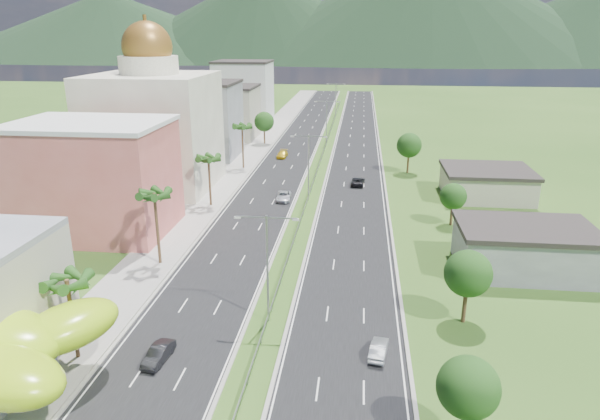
% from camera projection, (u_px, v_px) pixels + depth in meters
% --- Properties ---
extents(ground, '(500.00, 500.00, 0.00)m').
position_uv_depth(ground, '(248.00, 384.00, 43.17)').
color(ground, '#2D5119').
rests_on(ground, ground).
extents(road_left, '(11.00, 260.00, 0.04)m').
position_uv_depth(road_left, '(294.00, 149.00, 128.70)').
color(road_left, black).
rests_on(road_left, ground).
extents(road_right, '(11.00, 260.00, 0.04)m').
position_uv_depth(road_right, '(356.00, 150.00, 127.09)').
color(road_right, black).
rests_on(road_right, ground).
extents(sidewalk_left, '(7.00, 260.00, 0.12)m').
position_uv_depth(sidewalk_left, '(255.00, 148.00, 129.70)').
color(sidewalk_left, gray).
rests_on(sidewalk_left, ground).
extents(median_guardrail, '(0.10, 216.06, 0.76)m').
position_uv_depth(median_guardrail, '(319.00, 165.00, 110.75)').
color(median_guardrail, gray).
rests_on(median_guardrail, ground).
extents(streetlight_median_b, '(6.04, 0.25, 11.00)m').
position_uv_depth(streetlight_median_b, '(267.00, 258.00, 50.43)').
color(streetlight_median_b, gray).
rests_on(streetlight_median_b, ground).
extents(streetlight_median_c, '(6.04, 0.25, 11.00)m').
position_uv_depth(streetlight_median_c, '(309.00, 160.00, 88.09)').
color(streetlight_median_c, gray).
rests_on(streetlight_median_c, ground).
extents(streetlight_median_d, '(6.04, 0.25, 11.00)m').
position_uv_depth(streetlight_median_d, '(327.00, 118.00, 130.45)').
color(streetlight_median_d, gray).
rests_on(streetlight_median_d, ground).
extents(streetlight_median_e, '(6.04, 0.25, 11.00)m').
position_uv_depth(streetlight_median_e, '(336.00, 97.00, 172.82)').
color(streetlight_median_e, gray).
rests_on(streetlight_median_e, ground).
extents(pink_shophouse, '(20.00, 15.00, 15.00)m').
position_uv_depth(pink_shophouse, '(95.00, 180.00, 73.89)').
color(pink_shophouse, '#C75A51').
rests_on(pink_shophouse, ground).
extents(domed_building, '(20.00, 20.00, 28.70)m').
position_uv_depth(domed_building, '(154.00, 124.00, 94.32)').
color(domed_building, beige).
rests_on(domed_building, ground).
extents(midrise_grey, '(16.00, 15.00, 16.00)m').
position_uv_depth(midrise_grey, '(201.00, 121.00, 118.82)').
color(midrise_grey, slate).
rests_on(midrise_grey, ground).
extents(midrise_beige, '(16.00, 15.00, 13.00)m').
position_uv_depth(midrise_beige, '(226.00, 113.00, 140.01)').
color(midrise_beige, '#ACA58E').
rests_on(midrise_beige, ground).
extents(midrise_white, '(16.00, 15.00, 18.00)m').
position_uv_depth(midrise_white, '(244.00, 94.00, 160.86)').
color(midrise_white, silver).
rests_on(midrise_white, ground).
extents(shed_near, '(15.00, 10.00, 5.00)m').
position_uv_depth(shed_near, '(524.00, 251.00, 62.91)').
color(shed_near, slate).
rests_on(shed_near, ground).
extents(shed_far, '(14.00, 12.00, 4.40)m').
position_uv_depth(shed_far, '(486.00, 184.00, 91.04)').
color(shed_far, '#ACA58E').
rests_on(shed_far, ground).
extents(palm_tree_b, '(3.60, 3.60, 8.10)m').
position_uv_depth(palm_tree_b, '(67.00, 285.00, 44.45)').
color(palm_tree_b, '#47301C').
rests_on(palm_tree_b, ground).
extents(palm_tree_c, '(3.60, 3.60, 9.60)m').
position_uv_depth(palm_tree_c, '(154.00, 197.00, 62.82)').
color(palm_tree_c, '#47301C').
rests_on(palm_tree_c, ground).
extents(palm_tree_d, '(3.60, 3.60, 8.60)m').
position_uv_depth(palm_tree_d, '(208.00, 160.00, 84.78)').
color(palm_tree_d, '#47301C').
rests_on(palm_tree_d, ground).
extents(palm_tree_e, '(3.60, 3.60, 9.40)m').
position_uv_depth(palm_tree_e, '(242.00, 128.00, 108.07)').
color(palm_tree_e, '#47301C').
rests_on(palm_tree_e, ground).
extents(leafy_tree_lfar, '(4.90, 4.90, 8.05)m').
position_uv_depth(leafy_tree_lfar, '(264.00, 122.00, 132.48)').
color(leafy_tree_lfar, '#47301C').
rests_on(leafy_tree_lfar, ground).
extents(leafy_tree_ra, '(4.20, 4.20, 6.90)m').
position_uv_depth(leafy_tree_ra, '(468.00, 388.00, 35.22)').
color(leafy_tree_ra, '#47301C').
rests_on(leafy_tree_ra, ground).
extents(leafy_tree_rb, '(4.55, 4.55, 7.47)m').
position_uv_depth(leafy_tree_rb, '(468.00, 274.00, 50.78)').
color(leafy_tree_rb, '#47301C').
rests_on(leafy_tree_rb, ground).
extents(leafy_tree_rc, '(3.85, 3.85, 6.33)m').
position_uv_depth(leafy_tree_rc, '(453.00, 196.00, 77.08)').
color(leafy_tree_rc, '#47301C').
rests_on(leafy_tree_rc, ground).
extents(leafy_tree_rd, '(4.90, 4.90, 8.05)m').
position_uv_depth(leafy_tree_rd, '(409.00, 145.00, 105.36)').
color(leafy_tree_rd, '#47301C').
rests_on(leafy_tree_rd, ground).
extents(mountain_ridge, '(860.00, 140.00, 90.00)m').
position_uv_depth(mountain_ridge, '(423.00, 63.00, 460.41)').
color(mountain_ridge, black).
rests_on(mountain_ridge, ground).
extents(car_dark_left, '(1.87, 4.25, 1.36)m').
position_uv_depth(car_dark_left, '(158.00, 354.00, 45.97)').
color(car_dark_left, black).
rests_on(car_dark_left, road_left).
extents(car_silver_mid_left, '(2.58, 5.11, 1.38)m').
position_uv_depth(car_silver_mid_left, '(284.00, 196.00, 89.52)').
color(car_silver_mid_left, '#B0B2B8').
rests_on(car_silver_mid_left, road_left).
extents(car_yellow_far_left, '(2.15, 5.05, 1.45)m').
position_uv_depth(car_yellow_far_left, '(282.00, 154.00, 119.63)').
color(car_yellow_far_left, gold).
rests_on(car_yellow_far_left, road_left).
extents(car_silver_right, '(1.96, 4.08, 1.29)m').
position_uv_depth(car_silver_right, '(379.00, 349.00, 46.74)').
color(car_silver_right, '#929599').
rests_on(car_silver_right, road_right).
extents(car_dark_far_right, '(2.68, 5.12, 1.38)m').
position_uv_depth(car_dark_far_right, '(358.00, 182.00, 98.22)').
color(car_dark_far_right, black).
rests_on(car_dark_far_right, road_right).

